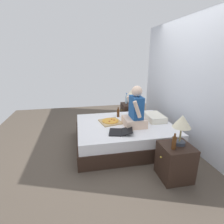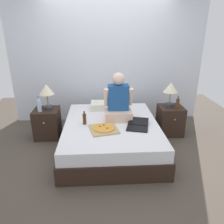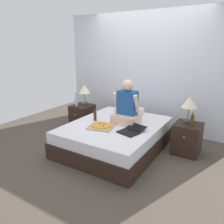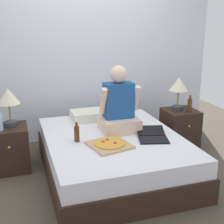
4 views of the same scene
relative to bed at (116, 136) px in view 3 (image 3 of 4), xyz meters
The scene contains 14 objects.
ground_plane 0.23m from the bed, ahead, with size 5.94×5.94×0.00m, color #4C4238.
wall_back 1.67m from the bed, 90.00° to the left, with size 3.94×0.12×2.50m, color silver.
bed is the anchor object (origin of this frame).
nightstand_left 1.24m from the bed, 157.73° to the left, with size 0.44×0.47×0.54m.
lamp_on_left_nightstand 1.38m from the bed, 154.85° to the left, with size 0.26×0.26×0.45m.
water_bottle 1.35m from the bed, 162.80° to the left, with size 0.07×0.07×0.28m.
nightstand_right 1.24m from the bed, 22.27° to the left, with size 0.44×0.47×0.54m.
lamp_on_right_nightstand 1.39m from the bed, 24.96° to the left, with size 0.26×0.26×0.45m.
beer_bottle 1.34m from the bed, 16.91° to the left, with size 0.06×0.06×0.23m.
pillow 0.75m from the bed, 97.12° to the left, with size 0.52×0.34×0.12m, color silver.
person_seated 0.56m from the bed, 53.30° to the left, with size 0.47×0.40×0.78m.
laptop 0.52m from the bed, 26.96° to the right, with size 0.41×0.48×0.07m.
pizza_box 0.39m from the bed, 115.33° to the right, with size 0.48×0.48×0.05m.
beer_bottle_on_bed 0.54m from the bed, behind, with size 0.06×0.06×0.22m.
Camera 3 is at (1.86, -3.15, 1.79)m, focal length 35.00 mm.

